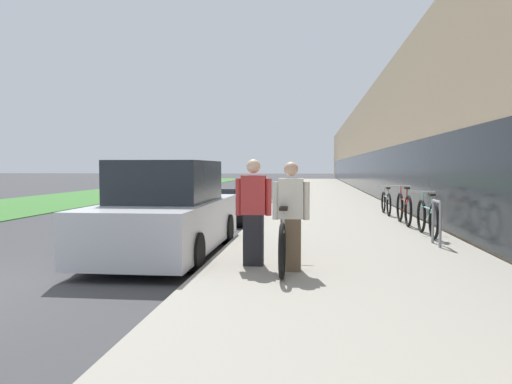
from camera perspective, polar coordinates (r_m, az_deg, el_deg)
sidewalk_slab at (r=26.38m, az=7.86°, el=-0.42°), size 4.57×70.00×0.12m
storefront_facade at (r=35.27m, az=19.56°, el=4.81°), size 10.01×70.00×5.72m
lawn_strip at (r=32.56m, az=-14.78°, el=0.06°), size 5.94×70.00×0.03m
tandem_bicycle at (r=7.35m, az=3.39°, el=-5.47°), size 0.52×2.42×0.93m
person_rider at (r=7.00m, az=4.01°, el=-2.78°), size 0.52×0.20×1.53m
person_bystander at (r=7.37m, az=-0.29°, el=-2.33°), size 0.53×0.21×1.57m
bike_rack_hoop at (r=9.86m, az=19.94°, el=-2.79°), size 0.05×0.60×0.84m
cruiser_bike_nearest at (r=11.15m, az=18.99°, el=-2.77°), size 0.52×1.88×0.93m
cruiser_bike_middle at (r=13.25m, az=16.55°, el=-1.79°), size 0.52×1.92×0.97m
cruiser_bike_farthest at (r=15.83m, az=14.65°, el=-1.17°), size 0.52×1.78×0.86m
parked_sedan_curbside at (r=9.05m, az=-10.02°, el=-2.37°), size 1.84×4.69×1.68m
vintage_roadster_curbside at (r=14.28m, az=-4.32°, el=-1.85°), size 1.91×4.32×0.92m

